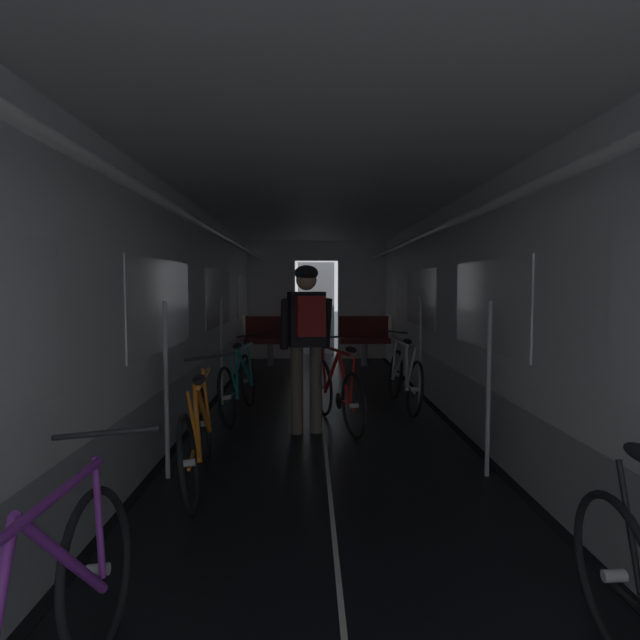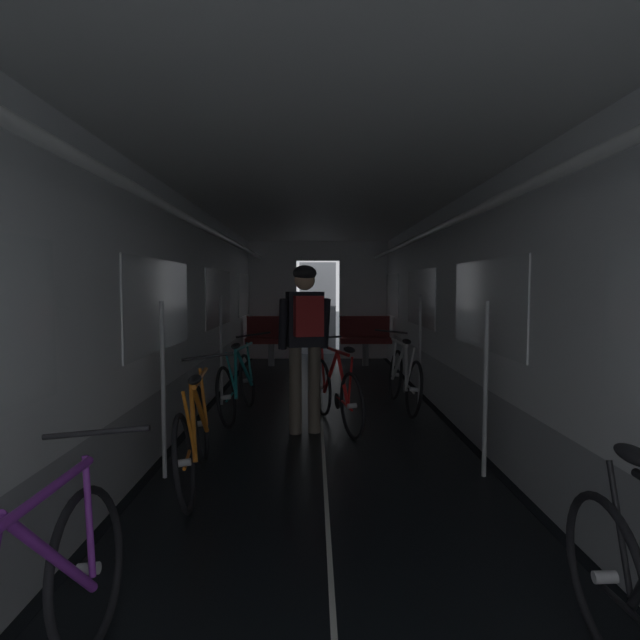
{
  "view_description": "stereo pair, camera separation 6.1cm",
  "coord_description": "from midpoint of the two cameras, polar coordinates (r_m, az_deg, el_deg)",
  "views": [
    {
      "loc": [
        -0.15,
        -2.01,
        1.51
      ],
      "look_at": [
        0.0,
        5.39,
        1.04
      ],
      "focal_mm": 29.64,
      "sensor_mm": 36.0,
      "label": 1
    },
    {
      "loc": [
        -0.09,
        -2.01,
        1.51
      ],
      "look_at": [
        0.0,
        5.39,
        1.04
      ],
      "focal_mm": 29.64,
      "sensor_mm": 36.0,
      "label": 2
    }
  ],
  "objects": [
    {
      "name": "bench_seat_far_right",
      "position": [
        10.18,
        4.58,
        -1.7
      ],
      "size": [
        0.98,
        0.51,
        0.95
      ],
      "color": "gray",
      "rests_on": "ground"
    },
    {
      "name": "bicycle_red_in_aisle",
      "position": [
        5.75,
        1.58,
        -7.7
      ],
      "size": [
        0.6,
        1.64,
        0.94
      ],
      "color": "black",
      "rests_on": "ground"
    },
    {
      "name": "train_car_shell",
      "position": [
        5.61,
        0.06,
        5.52
      ],
      "size": [
        3.14,
        12.34,
        2.57
      ],
      "color": "black",
      "rests_on": "ground"
    },
    {
      "name": "bicycle_orange",
      "position": [
        4.23,
        -13.5,
        -11.98
      ],
      "size": [
        0.44,
        1.69,
        0.95
      ],
      "color": "black",
      "rests_on": "ground"
    },
    {
      "name": "bicycle_teal",
      "position": [
        6.24,
        -9.04,
        -6.87
      ],
      "size": [
        0.49,
        1.69,
        0.96
      ],
      "color": "black",
      "rests_on": "ground"
    },
    {
      "name": "bench_seat_far_left",
      "position": [
        10.16,
        -5.58,
        -1.72
      ],
      "size": [
        0.98,
        0.51,
        0.95
      ],
      "color": "gray",
      "rests_on": "ground"
    },
    {
      "name": "bicycle_white",
      "position": [
        6.68,
        8.82,
        -6.16
      ],
      "size": [
        0.44,
        1.69,
        0.95
      ],
      "color": "black",
      "rests_on": "ground"
    },
    {
      "name": "person_cyclist_aisle",
      "position": [
        5.38,
        -1.75,
        -1.08
      ],
      "size": [
        0.56,
        0.45,
        1.73
      ],
      "color": "brown",
      "rests_on": "ground"
    }
  ]
}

